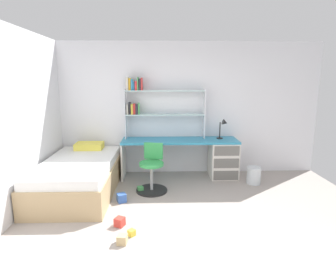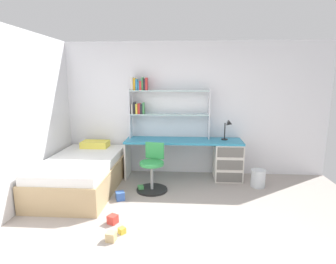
{
  "view_description": "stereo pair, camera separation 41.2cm",
  "coord_description": "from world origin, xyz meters",
  "px_view_note": "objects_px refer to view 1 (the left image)",
  "views": [
    {
      "loc": [
        -0.33,
        -2.56,
        1.84
      ],
      "look_at": [
        -0.21,
        1.71,
        1.01
      ],
      "focal_mm": 29.14,
      "sensor_mm": 36.0,
      "label": 1
    },
    {
      "loc": [
        0.09,
        -2.55,
        1.84
      ],
      "look_at": [
        -0.21,
        1.71,
        1.01
      ],
      "focal_mm": 29.14,
      "sensor_mm": 36.0,
      "label": 2
    }
  ],
  "objects_px": {
    "swivel_chair": "(152,173)",
    "toy_block_yellow_3": "(132,233)",
    "toy_block_green_0": "(140,189)",
    "bed_platform": "(79,176)",
    "waste_bin": "(254,175)",
    "bookshelf_hutch": "(152,102)",
    "toy_block_natural_1": "(122,239)",
    "desk_lamp": "(224,126)",
    "toy_block_blue_4": "(122,198)",
    "desk": "(211,156)",
    "toy_block_red_2": "(120,222)"
  },
  "relations": [
    {
      "from": "desk_lamp",
      "to": "waste_bin",
      "type": "xyz_separation_m",
      "value": [
        0.48,
        -0.41,
        -0.83
      ]
    },
    {
      "from": "toy_block_green_0",
      "to": "toy_block_natural_1",
      "type": "relative_size",
      "value": 0.83
    },
    {
      "from": "toy_block_yellow_3",
      "to": "toy_block_blue_4",
      "type": "relative_size",
      "value": 0.59
    },
    {
      "from": "bookshelf_hutch",
      "to": "desk_lamp",
      "type": "relative_size",
      "value": 3.95
    },
    {
      "from": "desk",
      "to": "desk_lamp",
      "type": "height_order",
      "value": "desk_lamp"
    },
    {
      "from": "swivel_chair",
      "to": "waste_bin",
      "type": "xyz_separation_m",
      "value": [
        1.81,
        0.26,
        -0.16
      ]
    },
    {
      "from": "toy_block_blue_4",
      "to": "toy_block_red_2",
      "type": "bearing_deg",
      "value": -84.03
    },
    {
      "from": "toy_block_blue_4",
      "to": "toy_block_natural_1",
      "type": "bearing_deg",
      "value": -81.69
    },
    {
      "from": "toy_block_red_2",
      "to": "toy_block_yellow_3",
      "type": "distance_m",
      "value": 0.29
    },
    {
      "from": "bed_platform",
      "to": "toy_block_natural_1",
      "type": "height_order",
      "value": "bed_platform"
    },
    {
      "from": "swivel_chair",
      "to": "toy_block_red_2",
      "type": "distance_m",
      "value": 1.22
    },
    {
      "from": "bed_platform",
      "to": "toy_block_green_0",
      "type": "height_order",
      "value": "bed_platform"
    },
    {
      "from": "waste_bin",
      "to": "toy_block_blue_4",
      "type": "height_order",
      "value": "waste_bin"
    },
    {
      "from": "toy_block_green_0",
      "to": "bed_platform",
      "type": "bearing_deg",
      "value": 179.69
    },
    {
      "from": "desk_lamp",
      "to": "toy_block_red_2",
      "type": "distance_m",
      "value": 2.65
    },
    {
      "from": "toy_block_yellow_3",
      "to": "toy_block_blue_4",
      "type": "distance_m",
      "value": 0.96
    },
    {
      "from": "waste_bin",
      "to": "toy_block_yellow_3",
      "type": "height_order",
      "value": "waste_bin"
    },
    {
      "from": "toy_block_red_2",
      "to": "toy_block_natural_1",
      "type": "bearing_deg",
      "value": -77.49
    },
    {
      "from": "bookshelf_hutch",
      "to": "waste_bin",
      "type": "distance_m",
      "value": 2.28
    },
    {
      "from": "swivel_chair",
      "to": "waste_bin",
      "type": "relative_size",
      "value": 2.6
    },
    {
      "from": "toy_block_green_0",
      "to": "toy_block_blue_4",
      "type": "height_order",
      "value": "toy_block_blue_4"
    },
    {
      "from": "swivel_chair",
      "to": "toy_block_natural_1",
      "type": "bearing_deg",
      "value": -100.98
    },
    {
      "from": "waste_bin",
      "to": "toy_block_yellow_3",
      "type": "relative_size",
      "value": 4.03
    },
    {
      "from": "desk",
      "to": "bookshelf_hutch",
      "type": "height_order",
      "value": "bookshelf_hutch"
    },
    {
      "from": "bookshelf_hutch",
      "to": "toy_block_natural_1",
      "type": "xyz_separation_m",
      "value": [
        -0.29,
        -2.31,
        -1.37
      ]
    },
    {
      "from": "desk_lamp",
      "to": "toy_block_natural_1",
      "type": "bearing_deg",
      "value": -126.67
    },
    {
      "from": "toy_block_green_0",
      "to": "bookshelf_hutch",
      "type": "bearing_deg",
      "value": 77.3
    },
    {
      "from": "waste_bin",
      "to": "toy_block_yellow_3",
      "type": "xyz_separation_m",
      "value": [
        -2.02,
        -1.62,
        -0.11
      ]
    },
    {
      "from": "waste_bin",
      "to": "bed_platform",
      "type": "bearing_deg",
      "value": -174.19
    },
    {
      "from": "desk",
      "to": "waste_bin",
      "type": "relative_size",
      "value": 7.12
    },
    {
      "from": "toy_block_green_0",
      "to": "waste_bin",
      "type": "bearing_deg",
      "value": 8.8
    },
    {
      "from": "toy_block_blue_4",
      "to": "toy_block_green_0",
      "type": "bearing_deg",
      "value": 55.69
    },
    {
      "from": "swivel_chair",
      "to": "toy_block_green_0",
      "type": "bearing_deg",
      "value": -166.45
    },
    {
      "from": "desk",
      "to": "waste_bin",
      "type": "height_order",
      "value": "desk"
    },
    {
      "from": "bed_platform",
      "to": "toy_block_natural_1",
      "type": "distance_m",
      "value": 1.74
    },
    {
      "from": "desk",
      "to": "bed_platform",
      "type": "bearing_deg",
      "value": -163.41
    },
    {
      "from": "toy_block_yellow_3",
      "to": "swivel_chair",
      "type": "bearing_deg",
      "value": 81.42
    },
    {
      "from": "toy_block_yellow_3",
      "to": "bed_platform",
      "type": "bearing_deg",
      "value": 126.98
    },
    {
      "from": "desk",
      "to": "toy_block_green_0",
      "type": "bearing_deg",
      "value": -151.96
    },
    {
      "from": "swivel_chair",
      "to": "toy_block_yellow_3",
      "type": "bearing_deg",
      "value": -98.58
    },
    {
      "from": "desk",
      "to": "toy_block_blue_4",
      "type": "height_order",
      "value": "desk"
    },
    {
      "from": "bed_platform",
      "to": "toy_block_blue_4",
      "type": "distance_m",
      "value": 0.86
    },
    {
      "from": "bookshelf_hutch",
      "to": "waste_bin",
      "type": "height_order",
      "value": "bookshelf_hutch"
    },
    {
      "from": "desk_lamp",
      "to": "swivel_chair",
      "type": "height_order",
      "value": "desk_lamp"
    },
    {
      "from": "toy_block_green_0",
      "to": "toy_block_natural_1",
      "type": "xyz_separation_m",
      "value": [
        -0.1,
        -1.46,
        0.01
      ]
    },
    {
      "from": "desk",
      "to": "desk_lamp",
      "type": "bearing_deg",
      "value": 7.54
    },
    {
      "from": "bookshelf_hutch",
      "to": "toy_block_red_2",
      "type": "height_order",
      "value": "bookshelf_hutch"
    },
    {
      "from": "desk",
      "to": "bed_platform",
      "type": "distance_m",
      "value": 2.39
    },
    {
      "from": "waste_bin",
      "to": "toy_block_green_0",
      "type": "height_order",
      "value": "waste_bin"
    },
    {
      "from": "bed_platform",
      "to": "toy_block_red_2",
      "type": "distance_m",
      "value": 1.37
    }
  ]
}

